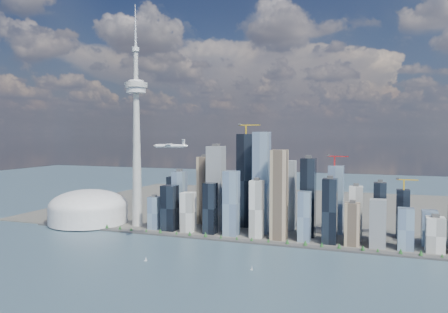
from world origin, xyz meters
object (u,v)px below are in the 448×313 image
(airplane, at_px, (171,145))
(sailboat_west, at_px, (146,260))
(sailboat_east, at_px, (252,269))
(dome_stadium, at_px, (88,209))
(needle_tower, at_px, (136,133))

(airplane, bearing_deg, sailboat_west, -119.31)
(sailboat_east, bearing_deg, airplane, -177.82)
(dome_stadium, distance_m, sailboat_east, 560.70)
(airplane, bearing_deg, dome_stadium, 130.50)
(sailboat_east, bearing_deg, dome_stadium, 178.15)
(dome_stadium, relative_size, airplane, 3.04)
(needle_tower, height_order, sailboat_west, needle_tower)
(needle_tower, xyz_separation_m, sailboat_west, (170.86, -255.23, -233.10))
(dome_stadium, bearing_deg, needle_tower, 4.09)
(airplane, height_order, sailboat_east, airplane)
(sailboat_west, bearing_deg, needle_tower, 123.46)
(sailboat_west, xyz_separation_m, sailboat_east, (198.92, 14.67, -0.07))
(needle_tower, bearing_deg, dome_stadium, -175.91)
(dome_stadium, relative_size, sailboat_west, 23.46)
(sailboat_west, height_order, sailboat_east, sailboat_west)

